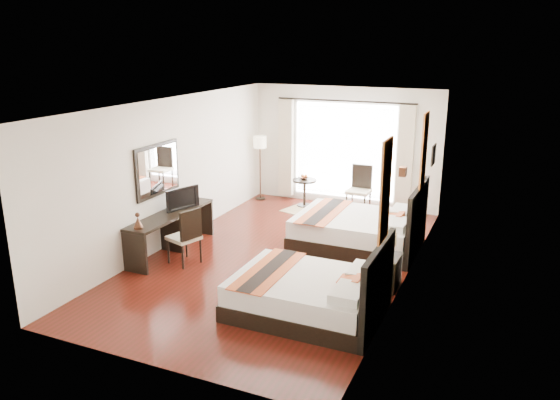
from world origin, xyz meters
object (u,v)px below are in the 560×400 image
at_px(console_desk, 172,232).
at_px(television, 180,198).
at_px(fruit_bowl, 304,178).
at_px(desk_chair, 185,247).
at_px(side_table, 304,193).
at_px(table_lamp, 389,241).
at_px(bed_near, 311,294).
at_px(vase, 383,257).
at_px(floor_lamp, 260,146).
at_px(nightstand, 384,271).
at_px(window_chair, 359,198).
at_px(bed_far, 361,230).

bearing_deg(console_desk, television, 86.36).
bearing_deg(fruit_bowl, desk_chair, -98.88).
bearing_deg(television, side_table, 1.27).
bearing_deg(table_lamp, bed_near, -119.83).
xyz_separation_m(vase, fruit_bowl, (-2.80, 3.78, 0.11)).
bearing_deg(floor_lamp, bed_near, -57.16).
xyz_separation_m(bed_near, nightstand, (0.76, 1.30, -0.04)).
bearing_deg(floor_lamp, window_chair, -1.31).
height_order(bed_far, television, bed_far).
relative_size(console_desk, fruit_bowl, 10.96).
relative_size(television, side_table, 1.11).
bearing_deg(television, console_desk, -163.16).
height_order(vase, floor_lamp, floor_lamp).
height_order(nightstand, window_chair, window_chair).
height_order(table_lamp, fruit_bowl, table_lamp).
bearing_deg(console_desk, nightstand, 1.19).
bearing_deg(desk_chair, floor_lamp, -64.19).
height_order(nightstand, vase, vase).
relative_size(vase, console_desk, 0.06).
height_order(console_desk, desk_chair, desk_chair).
distance_m(bed_near, window_chair, 5.02).
bearing_deg(floor_lamp, table_lamp, -42.35).
height_order(desk_chair, floor_lamp, floor_lamp).
relative_size(vase, television, 0.18).
bearing_deg(floor_lamp, nightstand, -43.00).
xyz_separation_m(floor_lamp, side_table, (1.21, -0.10, -1.01)).
relative_size(bed_far, desk_chair, 2.25).
bearing_deg(fruit_bowl, table_lamp, -51.63).
distance_m(console_desk, window_chair, 4.52).
height_order(television, window_chair, television).
bearing_deg(vase, table_lamp, 81.03).
bearing_deg(table_lamp, side_table, 128.27).
bearing_deg(bed_near, fruit_bowl, 112.58).
bearing_deg(bed_far, television, -156.38).
relative_size(television, window_chair, 0.67).
distance_m(bed_near, console_desk, 3.46).
relative_size(nightstand, table_lamp, 1.41).
bearing_deg(desk_chair, table_lamp, -153.08).
height_order(bed_near, window_chair, bed_near).
height_order(bed_near, vase, bed_near).
height_order(nightstand, desk_chair, desk_chair).
bearing_deg(window_chair, vase, 22.55).
relative_size(table_lamp, side_table, 0.60).
bearing_deg(television, fruit_bowl, 1.68).
xyz_separation_m(console_desk, fruit_bowl, (1.18, 3.72, 0.30)).
bearing_deg(side_table, nightstand, -52.46).
distance_m(vase, side_table, 4.68).
bearing_deg(desk_chair, window_chair, -97.22).
relative_size(bed_near, nightstand, 3.81).
relative_size(bed_far, window_chair, 2.13).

